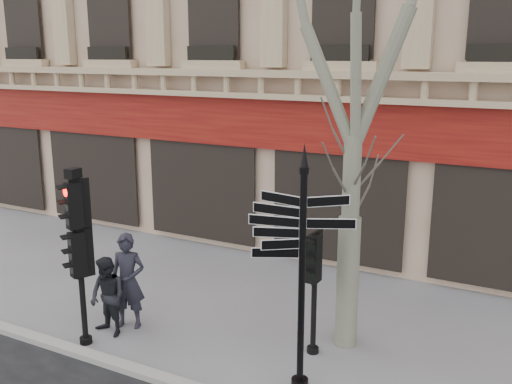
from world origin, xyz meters
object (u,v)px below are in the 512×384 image
at_px(traffic_signal_main, 78,236).
at_px(pedestrian_b, 107,297).
at_px(traffic_signal_secondary, 315,271).
at_px(fingerpost, 303,229).
at_px(pedestrian_a, 128,281).

bearing_deg(traffic_signal_main, pedestrian_b, 93.67).
relative_size(traffic_signal_secondary, pedestrian_b, 1.45).
height_order(fingerpost, traffic_signal_secondary, fingerpost).
bearing_deg(pedestrian_a, pedestrian_b, -124.49).
bearing_deg(pedestrian_a, traffic_signal_main, -126.27).
distance_m(traffic_signal_main, traffic_signal_secondary, 4.30).
bearing_deg(fingerpost, pedestrian_b, 164.86).
bearing_deg(traffic_signal_main, pedestrian_a, 95.36).
xyz_separation_m(fingerpost, traffic_signal_main, (-4.17, -0.52, -0.58)).
bearing_deg(pedestrian_b, fingerpost, 11.12).
distance_m(traffic_signal_main, pedestrian_b, 1.44).
height_order(fingerpost, pedestrian_b, fingerpost).
distance_m(fingerpost, traffic_signal_secondary, 1.63).
xyz_separation_m(traffic_signal_main, pedestrian_a, (0.28, 0.94, -1.16)).
relative_size(traffic_signal_main, pedestrian_b, 2.15).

